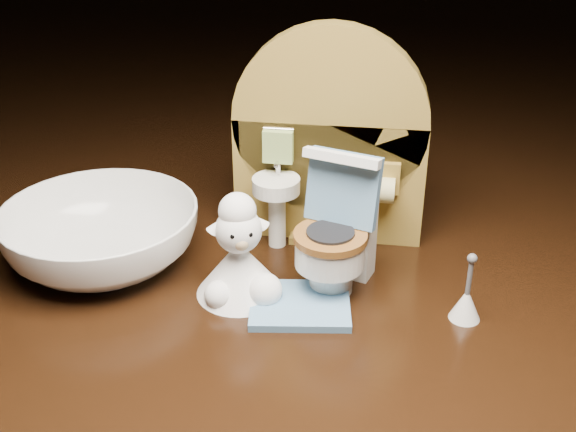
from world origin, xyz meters
TOP-DOWN VIEW (x-y plane):
  - backdrop_panel at (-0.00, 0.06)m, footprint 0.13×0.05m
  - toy_toilet at (0.01, 0.00)m, footprint 0.05×0.06m
  - bath_mat at (-0.01, -0.03)m, footprint 0.07×0.06m
  - toilet_brush at (0.09, -0.02)m, footprint 0.02×0.02m
  - plush_lamb at (-0.05, -0.02)m, footprint 0.06×0.05m
  - ceramic_bowl at (-0.14, 0.01)m, footprint 0.13×0.13m

SIDE VIEW (x-z plane):
  - bath_mat at x=-0.01m, z-range 0.00..0.00m
  - toilet_brush at x=0.09m, z-range -0.01..0.03m
  - ceramic_bowl at x=-0.14m, z-range 0.00..0.04m
  - plush_lamb at x=-0.05m, z-range -0.01..0.06m
  - toy_toilet at x=0.01m, z-range -0.01..0.08m
  - backdrop_panel at x=0.00m, z-range -0.01..0.14m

